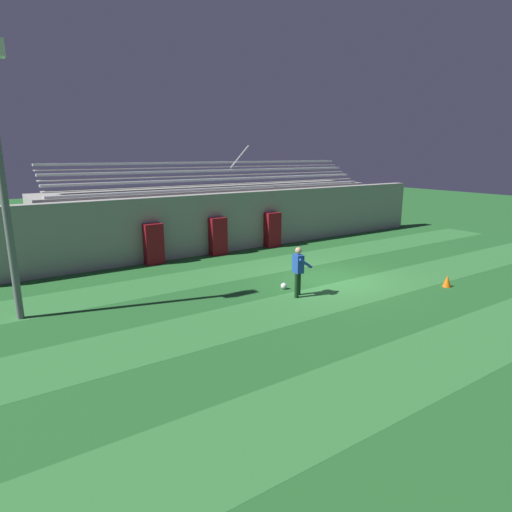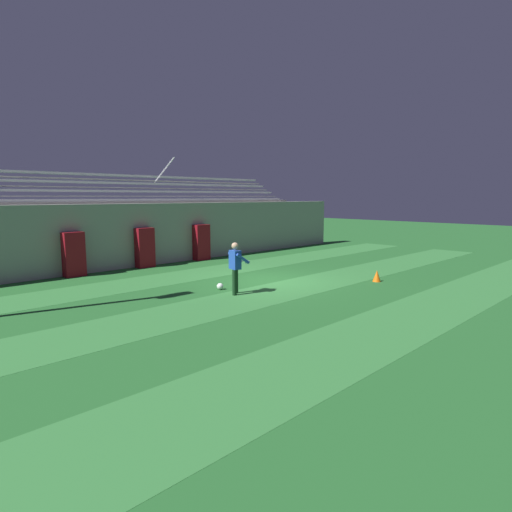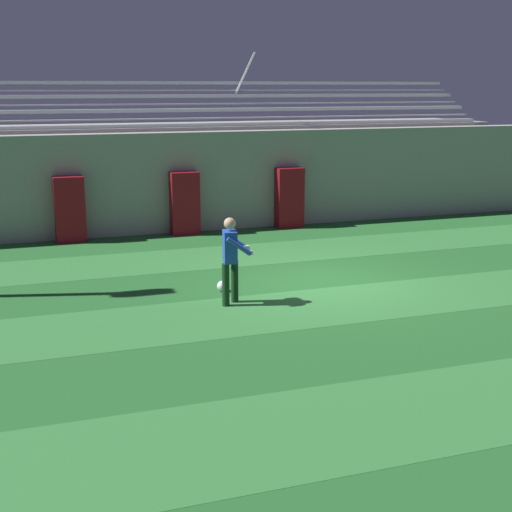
{
  "view_description": "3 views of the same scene",
  "coord_description": "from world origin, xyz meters",
  "px_view_note": "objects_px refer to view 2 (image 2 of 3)",
  "views": [
    {
      "loc": [
        -10.97,
        -11.25,
        4.62
      ],
      "look_at": [
        -3.17,
        0.38,
        1.26
      ],
      "focal_mm": 30.0,
      "sensor_mm": 36.0,
      "label": 1
    },
    {
      "loc": [
        -11.3,
        -10.76,
        3.11
      ],
      "look_at": [
        -1.55,
        -0.99,
        1.18
      ],
      "focal_mm": 30.0,
      "sensor_mm": 36.0,
      "label": 2
    },
    {
      "loc": [
        -6.08,
        -13.25,
        4.03
      ],
      "look_at": [
        -1.69,
        -0.5,
        0.82
      ],
      "focal_mm": 50.0,
      "sensor_mm": 36.0,
      "label": 3
    }
  ],
  "objects_px": {
    "padding_pillar_gate_right": "(201,242)",
    "padding_pillar_far_left": "(74,254)",
    "goalkeeper": "(236,265)",
    "padding_pillar_gate_left": "(145,248)",
    "traffic_cone": "(377,276)",
    "soccer_ball": "(220,286)"
  },
  "relations": [
    {
      "from": "padding_pillar_gate_right",
      "to": "padding_pillar_gate_left",
      "type": "bearing_deg",
      "value": 180.0
    },
    {
      "from": "traffic_cone",
      "to": "padding_pillar_far_left",
      "type": "bearing_deg",
      "value": 129.92
    },
    {
      "from": "padding_pillar_gate_right",
      "to": "padding_pillar_far_left",
      "type": "relative_size",
      "value": 1.0
    },
    {
      "from": "padding_pillar_gate_left",
      "to": "traffic_cone",
      "type": "xyz_separation_m",
      "value": [
        4.34,
        -8.91,
        -0.66
      ]
    },
    {
      "from": "traffic_cone",
      "to": "padding_pillar_gate_right",
      "type": "bearing_deg",
      "value": 97.69
    },
    {
      "from": "traffic_cone",
      "to": "padding_pillar_gate_left",
      "type": "bearing_deg",
      "value": 115.96
    },
    {
      "from": "padding_pillar_gate_right",
      "to": "padding_pillar_far_left",
      "type": "xyz_separation_m",
      "value": [
        -6.25,
        0.0,
        0.0
      ]
    },
    {
      "from": "soccer_ball",
      "to": "padding_pillar_far_left",
      "type": "bearing_deg",
      "value": 112.79
    },
    {
      "from": "soccer_ball",
      "to": "padding_pillar_gate_left",
      "type": "bearing_deg",
      "value": 83.75
    },
    {
      "from": "padding_pillar_far_left",
      "to": "goalkeeper",
      "type": "bearing_deg",
      "value": -70.49
    },
    {
      "from": "padding_pillar_far_left",
      "to": "goalkeeper",
      "type": "xyz_separation_m",
      "value": [
        2.39,
        -6.76,
        0.08
      ]
    },
    {
      "from": "padding_pillar_gate_left",
      "to": "soccer_ball",
      "type": "distance_m",
      "value": 5.97
    },
    {
      "from": "goalkeeper",
      "to": "soccer_ball",
      "type": "distance_m",
      "value": 1.22
    },
    {
      "from": "goalkeeper",
      "to": "traffic_cone",
      "type": "relative_size",
      "value": 3.98
    },
    {
      "from": "goalkeeper",
      "to": "padding_pillar_far_left",
      "type": "bearing_deg",
      "value": 109.51
    },
    {
      "from": "padding_pillar_gate_left",
      "to": "goalkeeper",
      "type": "relative_size",
      "value": 1.04
    },
    {
      "from": "goalkeeper",
      "to": "traffic_cone",
      "type": "distance_m",
      "value": 5.55
    },
    {
      "from": "padding_pillar_gate_left",
      "to": "padding_pillar_far_left",
      "type": "xyz_separation_m",
      "value": [
        -3.12,
        0.0,
        0.0
      ]
    },
    {
      "from": "padding_pillar_gate_left",
      "to": "soccer_ball",
      "type": "bearing_deg",
      "value": -96.25
    },
    {
      "from": "padding_pillar_far_left",
      "to": "goalkeeper",
      "type": "relative_size",
      "value": 1.04
    },
    {
      "from": "padding_pillar_gate_right",
      "to": "goalkeeper",
      "type": "relative_size",
      "value": 1.04
    },
    {
      "from": "padding_pillar_far_left",
      "to": "traffic_cone",
      "type": "height_order",
      "value": "padding_pillar_far_left"
    }
  ]
}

